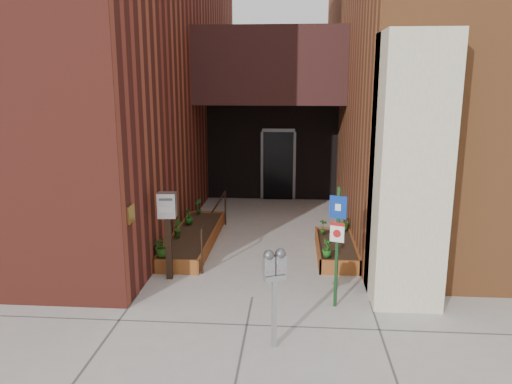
# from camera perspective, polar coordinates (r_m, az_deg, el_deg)

# --- Properties ---
(ground) EXTENTS (80.00, 80.00, 0.00)m
(ground) POSITION_cam_1_polar(r_m,az_deg,el_deg) (8.78, -0.44, -11.94)
(ground) COLOR #9E9991
(ground) RESTS_ON ground
(architecture) EXTENTS (20.00, 14.60, 10.00)m
(architecture) POSITION_cam_1_polar(r_m,az_deg,el_deg) (14.92, 1.12, 17.84)
(architecture) COLOR maroon
(architecture) RESTS_ON ground
(planter_left) EXTENTS (0.90, 3.60, 0.30)m
(planter_left) POSITION_cam_1_polar(r_m,az_deg,el_deg) (11.43, -7.09, -5.33)
(planter_left) COLOR brown
(planter_left) RESTS_ON ground
(planter_right) EXTENTS (0.80, 2.20, 0.30)m
(planter_right) POSITION_cam_1_polar(r_m,az_deg,el_deg) (10.78, 9.11, -6.53)
(planter_right) COLOR brown
(planter_right) RESTS_ON ground
(handrail) EXTENTS (0.04, 3.34, 0.90)m
(handrail) POSITION_cam_1_polar(r_m,az_deg,el_deg) (11.12, -4.70, -2.49)
(handrail) COLOR black
(handrail) RESTS_ON ground
(parking_meter) EXTENTS (0.33, 0.23, 1.44)m
(parking_meter) POSITION_cam_1_polar(r_m,az_deg,el_deg) (6.86, 2.13, -9.12)
(parking_meter) COLOR #979799
(parking_meter) RESTS_ON ground
(sign_post) EXTENTS (0.27, 0.11, 2.02)m
(sign_post) POSITION_cam_1_polar(r_m,az_deg,el_deg) (8.10, 9.27, -4.83)
(sign_post) COLOR #143818
(sign_post) RESTS_ON ground
(payment_dropbox) EXTENTS (0.35, 0.28, 1.66)m
(payment_dropbox) POSITION_cam_1_polar(r_m,az_deg,el_deg) (9.29, -10.07, -2.87)
(payment_dropbox) COLOR black
(payment_dropbox) RESTS_ON ground
(shrub_left_a) EXTENTS (0.50, 0.50, 0.41)m
(shrub_left_a) POSITION_cam_1_polar(r_m,az_deg,el_deg) (9.91, -10.69, -6.07)
(shrub_left_a) COLOR #2B631C
(shrub_left_a) RESTS_ON planter_left
(shrub_left_b) EXTENTS (0.28, 0.28, 0.37)m
(shrub_left_b) POSITION_cam_1_polar(r_m,az_deg,el_deg) (11.07, -9.03, -4.10)
(shrub_left_b) COLOR #255518
(shrub_left_b) RESTS_ON planter_left
(shrub_left_c) EXTENTS (0.26, 0.26, 0.36)m
(shrub_left_c) POSITION_cam_1_polar(r_m,az_deg,el_deg) (11.99, -7.71, -2.76)
(shrub_left_c) COLOR #1A5618
(shrub_left_c) RESTS_ON planter_left
(shrub_left_d) EXTENTS (0.28, 0.28, 0.38)m
(shrub_left_d) POSITION_cam_1_polar(r_m,az_deg,el_deg) (12.83, -6.60, -1.64)
(shrub_left_d) COLOR #18541C
(shrub_left_d) RESTS_ON planter_left
(shrub_right_a) EXTENTS (0.27, 0.27, 0.35)m
(shrub_right_a) POSITION_cam_1_polar(r_m,az_deg,el_deg) (9.80, 8.14, -6.37)
(shrub_right_a) COLOR #1D5A19
(shrub_right_a) RESTS_ON planter_right
(shrub_right_b) EXTENTS (0.23, 0.23, 0.35)m
(shrub_right_b) POSITION_cam_1_polar(r_m,az_deg,el_deg) (11.19, 7.67, -3.93)
(shrub_right_b) COLOR #1E5618
(shrub_right_b) RESTS_ON planter_right
(shrub_right_c) EXTENTS (0.36, 0.36, 0.37)m
(shrub_right_c) POSITION_cam_1_polar(r_m,az_deg,el_deg) (11.55, 10.06, -3.41)
(shrub_right_c) COLOR #235518
(shrub_right_c) RESTS_ON planter_right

